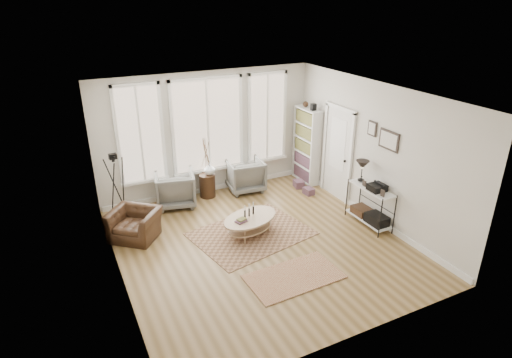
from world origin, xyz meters
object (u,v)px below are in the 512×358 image
bookcase (307,145)px  low_shelf (370,202)px  armchair_right (245,175)px  accent_chair (135,224)px  coffee_table (250,221)px  side_table (207,167)px  armchair_left (175,189)px

bookcase → low_shelf: size_ratio=1.58×
armchair_right → accent_chair: bearing=26.5°
coffee_table → accent_chair: accent_chair is taller
side_table → accent_chair: size_ratio=1.73×
coffee_table → side_table: (-0.15, 2.03, 0.45)m
low_shelf → armchair_left: bearing=141.7°
low_shelf → side_table: side_table is taller
armchair_left → low_shelf: bearing=154.9°
armchair_left → side_table: (0.81, 0.09, 0.35)m
low_shelf → side_table: 3.75m
low_shelf → armchair_left: low_shelf is taller
armchair_right → coffee_table: bearing=74.0°
armchair_right → bookcase: bearing=-179.7°
bookcase → accent_chair: (-4.55, -0.90, -0.66)m
coffee_table → side_table: size_ratio=0.90×
accent_chair → armchair_left: bearing=82.1°
armchair_left → accent_chair: size_ratio=0.98×
coffee_table → side_table: bearing=94.2°
side_table → coffee_table: bearing=-85.8°
armchair_left → coffee_table: bearing=129.4°
coffee_table → bookcase: bearing=36.3°
low_shelf → armchair_right: 3.13m
bookcase → armchair_left: (-3.41, 0.13, -0.55)m
armchair_left → armchair_right: 1.76m
bookcase → accent_chair: bearing=-168.8°
armchair_right → armchair_left: bearing=7.5°
side_table → low_shelf: bearing=-47.1°
side_table → armchair_left: bearing=-173.3°
armchair_right → accent_chair: armchair_right is taller
armchair_left → side_table: side_table is taller
low_shelf → side_table: (-2.55, 2.75, 0.24)m
low_shelf → armchair_left: (-3.36, 2.65, -0.11)m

